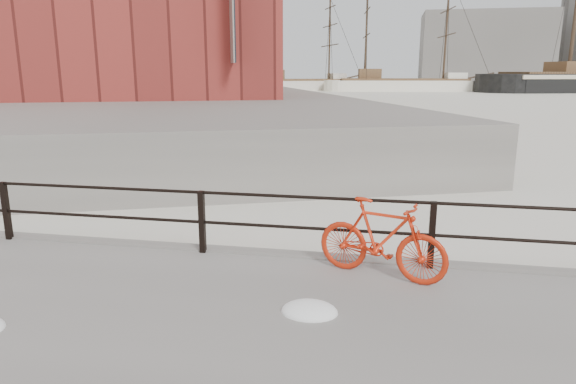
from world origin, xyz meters
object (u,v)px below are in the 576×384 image
at_px(workboat_far, 151,100).
at_px(bicycle, 382,239).
at_px(schooner_left, 300,90).
at_px(workboat_near, 162,111).
at_px(schooner_mid, 403,91).

bearing_deg(workboat_far, bicycle, -67.53).
bearing_deg(schooner_left, workboat_near, -116.63).
bearing_deg(workboat_near, bicycle, -91.99).
xyz_separation_m(schooner_mid, workboat_far, (-28.53, -31.04, 0.00)).
bearing_deg(workboat_near, schooner_left, 55.05).
relative_size(bicycle, workboat_far, 0.18).
height_order(bicycle, schooner_mid, schooner_mid).
xyz_separation_m(schooner_mid, schooner_left, (-16.79, 0.69, 0.00)).
bearing_deg(workboat_near, workboat_far, 87.39).
relative_size(schooner_left, workboat_far, 2.05).
height_order(workboat_near, workboat_far, same).
height_order(schooner_mid, schooner_left, schooner_mid).
distance_m(schooner_mid, workboat_near, 50.84).
distance_m(bicycle, workboat_near, 36.50).
distance_m(schooner_left, workboat_far, 33.82).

